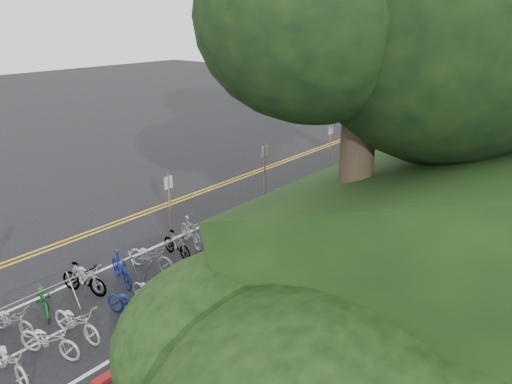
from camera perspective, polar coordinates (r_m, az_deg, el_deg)
ground at (r=18.16m, az=-22.88°, el=-9.01°), size 120.00×120.00×0.00m
road_markings at (r=23.55m, az=-0.31°, el=-0.81°), size 7.47×80.00×0.01m
red_curb at (r=22.50m, az=12.87°, el=-2.21°), size 0.25×28.00×0.10m
bike_rack_front at (r=15.11m, az=-24.02°, el=-11.67°), size 1.12×2.84×1.12m
bike_racks_rest at (r=24.25m, az=8.39°, el=1.71°), size 1.14×23.00×1.17m
signposts_rest at (r=26.12m, az=5.07°, el=4.47°), size 0.08×18.40×2.50m
bike_front at (r=16.92m, az=-18.73°, el=-9.01°), size 0.59×1.62×0.84m
bike_valet at (r=15.83m, az=-16.38°, el=-10.59°), size 3.38×9.66×1.08m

